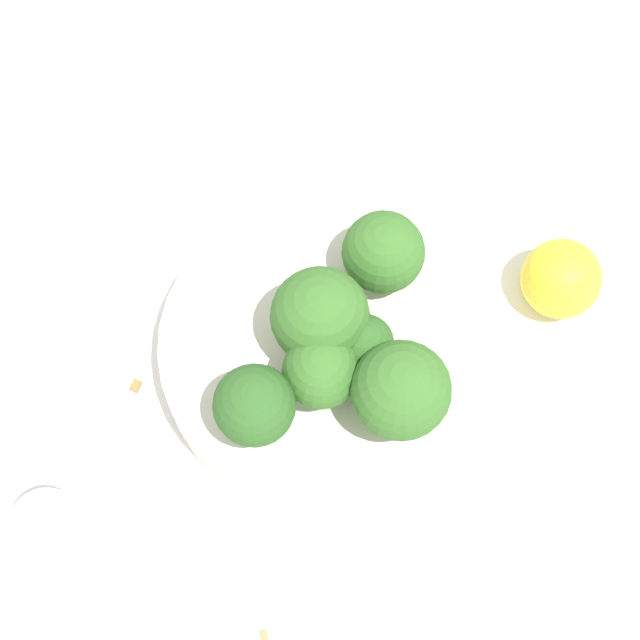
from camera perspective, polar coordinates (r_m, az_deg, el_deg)
ground_plane at (r=0.65m, az=-0.00°, el=-2.21°), size 3.00×3.00×0.00m
bowl at (r=0.64m, az=-0.00°, el=-1.70°), size 0.19×0.19×0.03m
broccoli_floret_0 at (r=0.58m, az=-0.27°, el=0.11°), size 0.06×0.06×0.07m
broccoli_floret_1 at (r=0.61m, az=3.40°, el=3.60°), size 0.05×0.05×0.05m
broccoli_floret_2 at (r=0.58m, az=0.06°, el=-2.78°), size 0.04×0.04×0.06m
broccoli_floret_3 at (r=0.59m, az=2.35°, el=-1.37°), size 0.03×0.03×0.05m
broccoli_floret_4 at (r=0.57m, az=-3.51°, el=-4.64°), size 0.04×0.04×0.06m
broccoli_floret_5 at (r=0.57m, az=4.33°, el=-3.80°), size 0.05×0.05×0.07m
pepper_shaker at (r=0.61m, az=-13.83°, el=-11.09°), size 0.04×0.04×0.06m
lemon_wedge at (r=0.66m, az=12.63°, el=2.42°), size 0.05×0.05×0.05m
almond_crumb_0 at (r=0.65m, az=-9.82°, el=-3.43°), size 0.01×0.01×0.01m
almond_crumb_1 at (r=0.61m, az=-2.99°, el=-16.47°), size 0.01×0.00×0.01m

